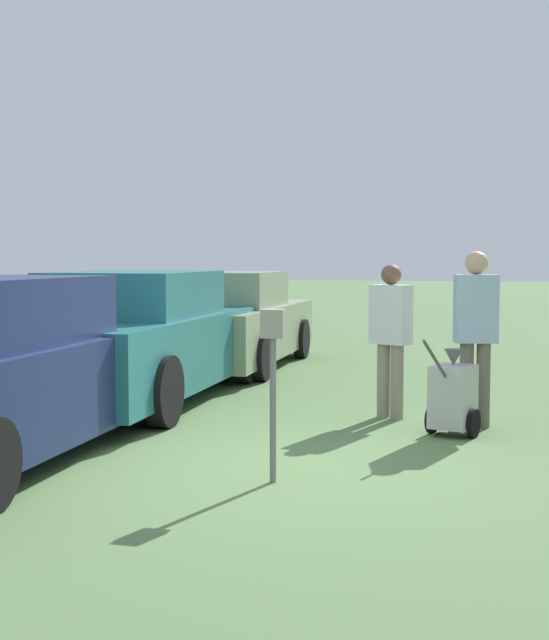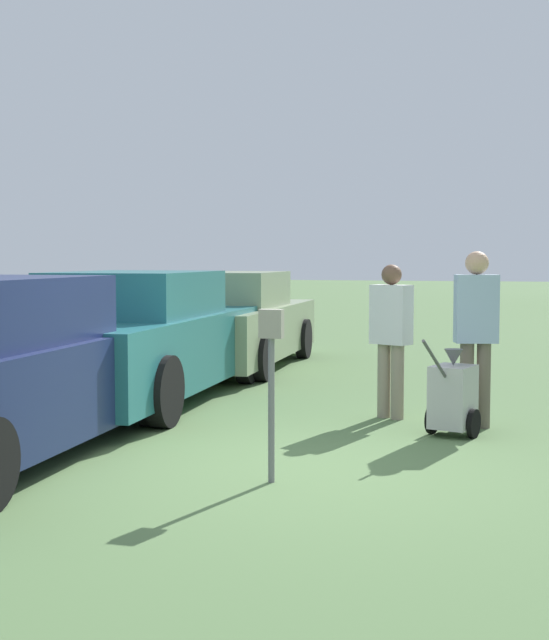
{
  "view_description": "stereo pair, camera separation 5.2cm",
  "coord_description": "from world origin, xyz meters",
  "px_view_note": "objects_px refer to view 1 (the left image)",
  "views": [
    {
      "loc": [
        1.94,
        -6.89,
        1.72
      ],
      "look_at": [
        -0.43,
        1.66,
        1.1
      ],
      "focal_mm": 50.0,
      "sensor_mm": 36.0,
      "label": 1
    },
    {
      "loc": [
        1.99,
        -6.87,
        1.72
      ],
      "look_at": [
        -0.43,
        1.66,
        1.1
      ],
      "focal_mm": 50.0,
      "sensor_mm": 36.0,
      "label": 2
    }
  ],
  "objects_px": {
    "parking_meter": "(273,362)",
    "person_worker": "(391,331)",
    "equipment_cart": "(453,396)",
    "parked_car_sage": "(228,323)",
    "person_supervisor": "(476,327)",
    "parked_car_teal": "(140,340)"
  },
  "relations": [
    {
      "from": "parking_meter",
      "to": "person_worker",
      "type": "relative_size",
      "value": 0.81
    },
    {
      "from": "equipment_cart",
      "to": "person_worker",
      "type": "bearing_deg",
      "value": 148.61
    },
    {
      "from": "parked_car_sage",
      "to": "person_worker",
      "type": "height_order",
      "value": "person_worker"
    },
    {
      "from": "parking_meter",
      "to": "equipment_cart",
      "type": "bearing_deg",
      "value": 61.31
    },
    {
      "from": "person_supervisor",
      "to": "parked_car_sage",
      "type": "bearing_deg",
      "value": -59.98
    },
    {
      "from": "equipment_cart",
      "to": "person_supervisor",
      "type": "bearing_deg",
      "value": 85.7
    },
    {
      "from": "parked_car_teal",
      "to": "parking_meter",
      "type": "relative_size",
      "value": 4.0
    },
    {
      "from": "parked_car_sage",
      "to": "person_worker",
      "type": "xyz_separation_m",
      "value": [
        3.08,
        -3.75,
        0.24
      ]
    },
    {
      "from": "person_worker",
      "to": "equipment_cart",
      "type": "height_order",
      "value": "person_worker"
    },
    {
      "from": "parking_meter",
      "to": "parked_car_sage",
      "type": "bearing_deg",
      "value": 111.13
    },
    {
      "from": "parked_car_sage",
      "to": "person_supervisor",
      "type": "height_order",
      "value": "person_supervisor"
    },
    {
      "from": "parked_car_teal",
      "to": "person_supervisor",
      "type": "xyz_separation_m",
      "value": [
        3.98,
        -0.7,
        0.29
      ]
    },
    {
      "from": "person_worker",
      "to": "equipment_cart",
      "type": "bearing_deg",
      "value": 156.83
    },
    {
      "from": "person_supervisor",
      "to": "person_worker",
      "type": "bearing_deg",
      "value": -32.89
    },
    {
      "from": "parked_car_teal",
      "to": "equipment_cart",
      "type": "bearing_deg",
      "value": -20.11
    },
    {
      "from": "parked_car_teal",
      "to": "person_worker",
      "type": "relative_size",
      "value": 3.23
    },
    {
      "from": "parked_car_teal",
      "to": "person_worker",
      "type": "distance_m",
      "value": 3.11
    },
    {
      "from": "parked_car_sage",
      "to": "parking_meter",
      "type": "xyz_separation_m",
      "value": [
        2.6,
        -6.72,
        0.23
      ]
    },
    {
      "from": "equipment_cart",
      "to": "parking_meter",
      "type": "bearing_deg",
      "value": -102.49
    },
    {
      "from": "parked_car_sage",
      "to": "person_supervisor",
      "type": "distance_m",
      "value": 5.68
    },
    {
      "from": "person_supervisor",
      "to": "parked_car_teal",
      "type": "bearing_deg",
      "value": -24.42
    },
    {
      "from": "parked_car_sage",
      "to": "equipment_cart",
      "type": "height_order",
      "value": "parked_car_sage"
    }
  ]
}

